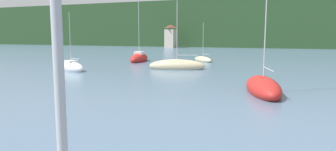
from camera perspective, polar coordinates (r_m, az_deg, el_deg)
wooded_hillside at (r=140.11m, az=24.03°, el=8.02°), size 352.00×66.96×35.90m
shore_building_west at (r=102.30m, az=0.52°, el=7.29°), size 3.30×4.05×7.56m
sailboat_mid_1 at (r=23.18m, az=17.30°, el=-2.21°), size 3.87×7.00×10.35m
sailboat_far_2 at (r=48.85m, az=-5.40°, el=3.17°), size 3.24×6.82×10.45m
sailboat_far_4 at (r=49.31m, az=6.52°, el=2.95°), size 4.57×4.90×6.46m
sailboat_far_6 at (r=37.69m, az=1.68°, el=1.79°), size 7.18×3.82×8.75m
sailboat_far_7 at (r=38.10m, az=-17.60°, el=1.48°), size 5.52×3.74×7.23m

